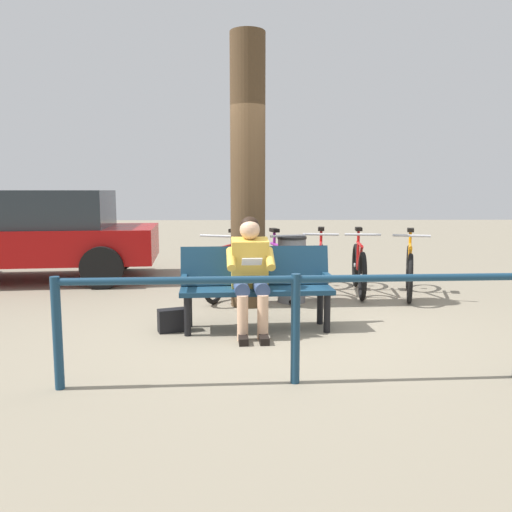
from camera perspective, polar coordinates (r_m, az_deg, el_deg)
ground_plane at (r=5.35m, az=2.92°, el=-8.55°), size 40.00×40.00×0.00m
bench at (r=5.41m, az=-0.01°, el=-2.85°), size 1.63×0.58×0.87m
person_reading at (r=5.22m, az=-0.63°, el=-1.48°), size 0.51×0.78×1.20m
handbag at (r=5.42m, az=-9.35°, el=-7.14°), size 0.33×0.24×0.24m
tree_trunk at (r=6.41m, az=-0.93°, el=9.32°), size 0.44×0.44×3.37m
litter_bin at (r=6.70m, az=4.04°, el=-1.49°), size 0.39×0.39×0.87m
bicycle_green at (r=7.41m, az=16.86°, el=-1.54°), size 0.63×1.62×0.94m
bicycle_black at (r=7.42m, az=11.49°, el=-1.35°), size 0.48×1.67×0.94m
bicycle_orange at (r=7.36m, az=7.26°, el=-1.33°), size 0.48×1.67×0.94m
bicycle_red at (r=7.07m, az=2.50°, el=-1.65°), size 0.57×1.64×0.94m
bicycle_purple at (r=7.06m, az=-2.99°, el=-1.66°), size 0.71×1.59×0.94m
railing_fence at (r=3.85m, az=4.54°, el=-5.59°), size 3.61×0.23×0.85m
parked_car at (r=9.08m, az=-24.18°, el=2.36°), size 4.37×2.36×1.47m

